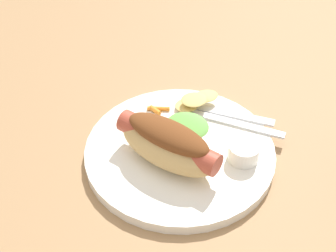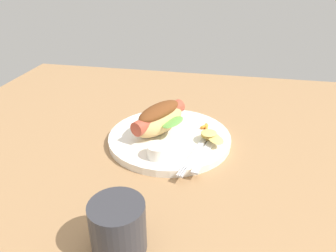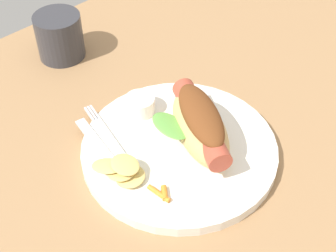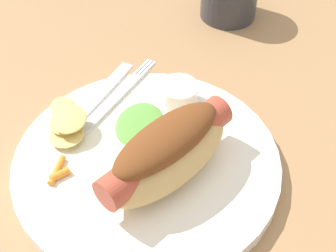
# 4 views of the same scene
# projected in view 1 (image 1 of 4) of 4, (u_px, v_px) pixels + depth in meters

# --- Properties ---
(ground_plane) EXTENTS (1.20, 0.90, 0.02)m
(ground_plane) POSITION_uv_depth(u_px,v_px,m) (161.00, 154.00, 0.73)
(ground_plane) COLOR #9E754C
(plate) EXTENTS (0.27, 0.27, 0.02)m
(plate) POSITION_uv_depth(u_px,v_px,m) (180.00, 153.00, 0.71)
(plate) COLOR white
(plate) RESTS_ON ground_plane
(hot_dog) EXTENTS (0.12, 0.16, 0.06)m
(hot_dog) POSITION_uv_depth(u_px,v_px,m) (168.00, 143.00, 0.67)
(hot_dog) COLOR tan
(hot_dog) RESTS_ON plate
(sauce_ramekin) EXTENTS (0.04, 0.04, 0.03)m
(sauce_ramekin) POSITION_uv_depth(u_px,v_px,m) (244.00, 152.00, 0.68)
(sauce_ramekin) COLOR white
(sauce_ramekin) RESTS_ON plate
(fork) EXTENTS (0.04, 0.14, 0.00)m
(fork) POSITION_uv_depth(u_px,v_px,m) (235.00, 123.00, 0.74)
(fork) COLOR silver
(fork) RESTS_ON plate
(knife) EXTENTS (0.04, 0.14, 0.00)m
(knife) POSITION_uv_depth(u_px,v_px,m) (230.00, 114.00, 0.76)
(knife) COLOR silver
(knife) RESTS_ON plate
(chips_pile) EXTENTS (0.06, 0.07, 0.02)m
(chips_pile) POSITION_uv_depth(u_px,v_px,m) (194.00, 102.00, 0.76)
(chips_pile) COLOR #DCBE68
(chips_pile) RESTS_ON plate
(carrot_garnish) EXTENTS (0.02, 0.04, 0.01)m
(carrot_garnish) POSITION_uv_depth(u_px,v_px,m) (157.00, 109.00, 0.76)
(carrot_garnish) COLOR orange
(carrot_garnish) RESTS_ON plate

